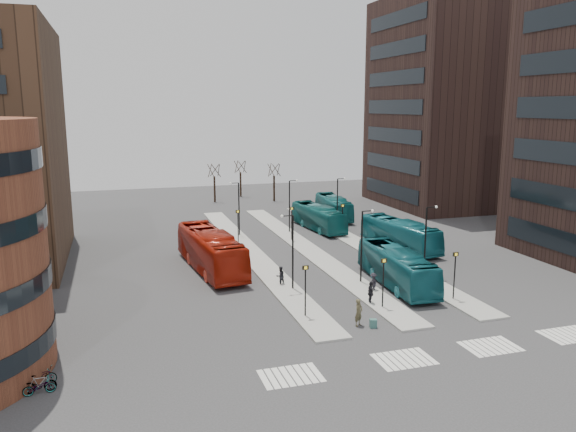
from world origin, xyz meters
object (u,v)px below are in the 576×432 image
object	(u,v)px
commuter_a	(280,276)
teal_bus_d	(334,207)
teal_bus_a	(397,267)
commuter_c	(373,282)
traveller	(359,312)
bicycle_far	(42,374)
suitcase	(373,323)
bicycle_mid	(40,384)
red_bus	(211,250)
teal_bus_c	(400,234)
teal_bus_b	(318,217)
commuter_b	(371,293)
bicycle_near	(39,387)

from	to	relation	value
commuter_a	teal_bus_d	bearing A→B (deg)	-134.82
teal_bus_a	commuter_c	size ratio (longest dim) A/B	7.37
traveller	bicycle_far	bearing A→B (deg)	154.38
suitcase	teal_bus_d	size ratio (longest dim) A/B	0.06
teal_bus_a	bicycle_mid	xyz separation A→B (m)	(-26.19, -10.53, -1.06)
red_bus	teal_bus_c	world-z (taller)	red_bus
teal_bus_d	commuter_a	world-z (taller)	teal_bus_d
red_bus	traveller	distance (m)	17.68
commuter_a	red_bus	bearing A→B (deg)	-66.84
red_bus	teal_bus_d	bearing A→B (deg)	37.89
teal_bus_a	traveller	size ratio (longest dim) A/B	5.96
teal_bus_b	teal_bus_d	bearing A→B (deg)	48.12
teal_bus_d	commuter_c	bearing A→B (deg)	-99.82
teal_bus_a	commuter_a	bearing A→B (deg)	166.94
teal_bus_c	teal_bus_b	bearing A→B (deg)	105.18
suitcase	teal_bus_a	bearing A→B (deg)	67.64
commuter_c	bicycle_mid	world-z (taller)	commuter_c
teal_bus_c	commuter_b	world-z (taller)	teal_bus_c
traveller	teal_bus_d	bearing A→B (deg)	38.90
suitcase	teal_bus_c	bearing A→B (deg)	71.82
commuter_b	commuter_c	world-z (taller)	commuter_b
teal_bus_a	commuter_b	size ratio (longest dim) A/B	6.30
commuter_a	commuter_c	xyz separation A→B (m)	(6.69, -3.66, -0.05)
suitcase	traveller	world-z (taller)	traveller
bicycle_far	bicycle_mid	bearing A→B (deg)	-159.58
teal_bus_d	bicycle_mid	distance (m)	50.09
suitcase	commuter_a	bearing A→B (deg)	122.46
teal_bus_a	teal_bus_c	bearing A→B (deg)	64.25
traveller	teal_bus_a	bearing A→B (deg)	15.20
commuter_c	commuter_a	bearing A→B (deg)	-116.04
teal_bus_b	teal_bus_c	distance (m)	12.24
suitcase	teal_bus_c	size ratio (longest dim) A/B	0.05
red_bus	bicycle_far	xyz separation A→B (m)	(-12.25, -18.22, -1.40)
suitcase	commuter_a	size ratio (longest dim) A/B	0.36
teal_bus_b	commuter_c	size ratio (longest dim) A/B	6.96
teal_bus_a	bicycle_far	distance (m)	27.81
teal_bus_a	commuter_a	size ratio (longest dim) A/B	6.94
teal_bus_c	red_bus	bearing A→B (deg)	177.06
commuter_a	bicycle_near	distance (m)	21.71
suitcase	red_bus	world-z (taller)	red_bus
bicycle_near	teal_bus_a	bearing A→B (deg)	-75.06
commuter_c	red_bus	bearing A→B (deg)	-128.05
traveller	bicycle_mid	world-z (taller)	traveller
commuter_b	suitcase	bearing A→B (deg)	165.01
teal_bus_c	teal_bus_d	xyz separation A→B (m)	(-0.49, 17.25, -0.07)
red_bus	teal_bus_b	xyz separation A→B (m)	(15.21, 13.13, -0.35)
traveller	bicycle_near	world-z (taller)	traveller
suitcase	red_bus	xyz separation A→B (m)	(-8.12, 16.69, 1.53)
teal_bus_a	commuter_b	bearing A→B (deg)	-134.58
suitcase	commuter_a	distance (m)	11.07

